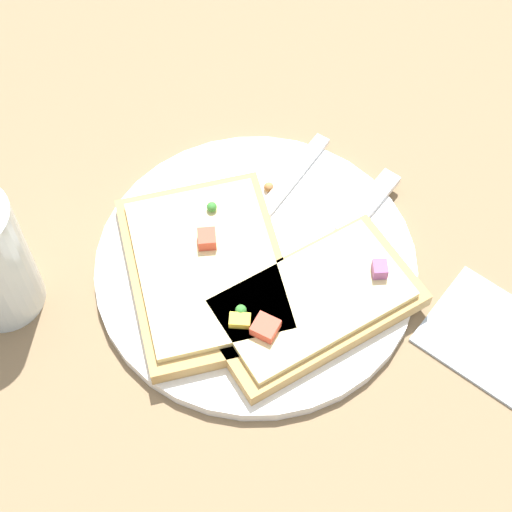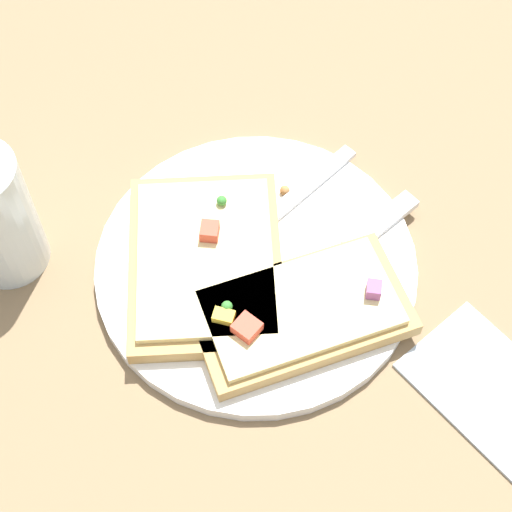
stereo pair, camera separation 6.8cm
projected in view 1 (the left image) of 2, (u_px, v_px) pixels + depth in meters
The scene contains 7 objects.
ground_plane at pixel (256, 270), 0.70m from camera, with size 4.00×4.00×0.00m, color #7F6647.
plate at pixel (256, 266), 0.69m from camera, with size 0.26×0.26×0.01m.
fork at pixel (254, 225), 0.70m from camera, with size 0.03×0.20×0.01m.
knife at pixel (337, 241), 0.70m from camera, with size 0.02×0.20×0.01m.
pizza_slice_main at pixel (208, 270), 0.67m from camera, with size 0.20×0.19×0.03m.
pizza_slice_corner at pixel (312, 303), 0.66m from camera, with size 0.14×0.18×0.03m.
crumb_scatter at pixel (247, 262), 0.68m from camera, with size 0.12×0.14×0.01m.
Camera 1 is at (-0.22, 0.28, 0.60)m, focal length 60.00 mm.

